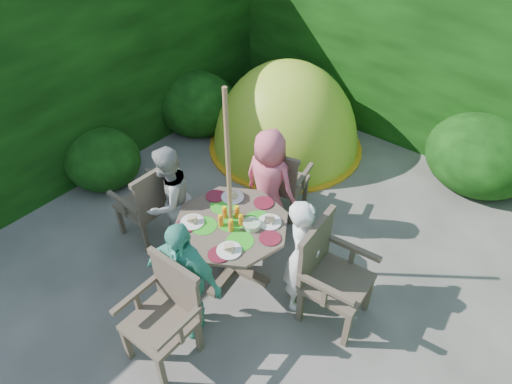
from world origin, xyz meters
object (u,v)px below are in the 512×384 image
Objects in this scene: patio_table at (232,231)px; garden_chair_back at (281,181)px; parasol_pole at (230,192)px; garden_chair_left at (149,202)px; garden_chair_right at (329,273)px; child_back at (269,183)px; garden_chair_front at (166,312)px; child_right at (302,256)px; dome_tent at (284,146)px; child_left at (169,201)px; child_front at (183,279)px.

patio_table is 1.49× the size of garden_chair_back.
garden_chair_left is (-1.08, -0.19, -0.58)m from parasol_pole.
garden_chair_right is (1.07, 0.18, -0.03)m from patio_table.
garden_chair_front is at bearing 96.22° from child_back.
parasol_pole is 1.21m from garden_chair_right.
garden_chair_back is 0.72× the size of child_right.
garden_chair_back is at bearing 98.16° from garden_chair_front.
child_right reaches higher than garden_chair_back.
dome_tent is (-2.08, 2.13, -0.56)m from garden_chair_right.
child_back is at bearing 98.34° from garden_chair_front.
patio_table is at bearing 100.59° from garden_chair_left.
child_left is 0.97× the size of child_back.
child_right is at bearing 122.30° from garden_chair_back.
parasol_pole is 2.25× the size of garden_chair_left.
garden_chair_back is at bearing 87.36° from child_front.
garden_chair_right is 1.07× the size of garden_chair_front.
garden_chair_left is 0.99× the size of garden_chair_front.
dome_tent is at bearing 38.90° from garden_chair_right.
dome_tent reaches higher than garden_chair_back.
dome_tent reaches higher than patio_table.
dome_tent is (-1.79, 2.19, -0.65)m from child_right.
garden_chair_right is 0.79× the size of child_back.
child_back reaches higher than garden_chair_front.
garden_chair_right is at bearing 100.32° from garden_chair_left.
child_back is at bearing 87.52° from child_front.
garden_chair_front reaches higher than garden_chair_back.
child_left is (0.29, 0.06, 0.13)m from garden_chair_left.
child_right is at bearing 100.22° from garden_chair_left.
garden_chair_back is at bearing 99.09° from patio_table.
parasol_pole is 1.24m from garden_chair_left.
child_left is at bearing 50.12° from garden_chair_back.
child_right is 1.60m from child_left.
child_right is at bearing 62.20° from garden_chair_front.
garden_chair_right is 0.81× the size of child_left.
parasol_pole is at bearing 94.17° from garden_chair_right.
garden_chair_left is 1.37m from child_back.
child_front is (0.13, -0.79, -0.44)m from parasol_pole.
child_left is at bearing 132.52° from child_front.
child_right is 1.13m from child_back.
parasol_pole is 0.81× the size of dome_tent.
dome_tent is (-0.21, 2.44, -0.65)m from child_left.
child_right reaches higher than garden_chair_left.
garden_chair_back is (-1.24, 0.91, -0.07)m from garden_chair_right.
child_front is (-0.66, -0.92, 0.01)m from child_right.
child_front reaches higher than dome_tent.
child_left is 0.98× the size of child_front.
parasol_pole reaches higher than garden_chair_left.
child_right is (-0.28, -0.05, 0.09)m from garden_chair_right.
garden_chair_left is 1.90m from child_right.
garden_chair_front is 0.74× the size of child_front.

